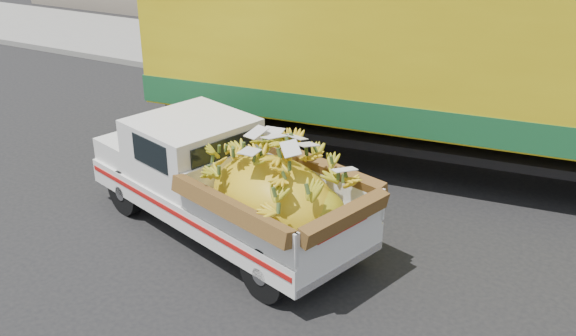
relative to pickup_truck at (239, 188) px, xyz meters
The scene contains 5 objects.
ground 0.83m from the pickup_truck, 13.49° to the left, with size 100.00×100.00×0.00m, color black.
curb 6.22m from the pickup_truck, 87.79° to the left, with size 60.00×0.25×0.15m, color gray.
sidewalk 8.31m from the pickup_truck, 88.35° to the left, with size 60.00×4.00×0.14m, color gray.
pickup_truck is the anchor object (origin of this frame).
semi_trailer 4.78m from the pickup_truck, 54.18° to the left, with size 12.04×3.92×3.80m.
Camera 1 is at (3.91, -6.33, 4.49)m, focal length 40.00 mm.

